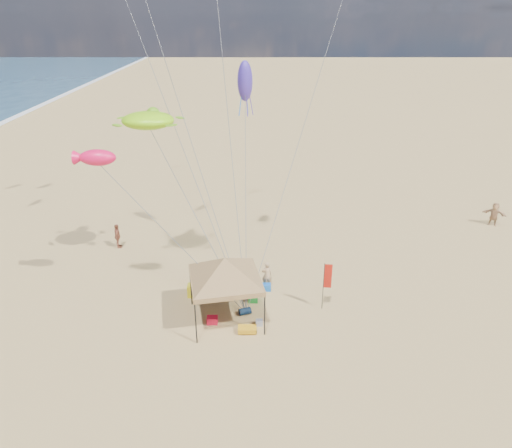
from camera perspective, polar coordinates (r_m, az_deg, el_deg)
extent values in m
plane|color=tan|center=(24.65, 0.00, -11.43)|extent=(280.00, 280.00, 0.00)
cylinder|color=black|center=(25.42, -7.83, -7.50)|extent=(0.07, 0.07, 2.18)
cylinder|color=black|center=(25.72, -0.49, -6.82)|extent=(0.07, 0.07, 2.18)
cylinder|color=black|center=(22.70, -7.25, -11.83)|extent=(0.07, 0.07, 2.18)
cylinder|color=black|center=(23.04, 1.05, -10.99)|extent=(0.07, 0.07, 2.18)
cube|color=olive|center=(23.49, -3.71, -6.71)|extent=(3.96, 3.96, 0.26)
pyramid|color=olive|center=(22.88, -3.79, -4.09)|extent=(6.50, 6.50, 1.09)
cylinder|color=black|center=(24.95, 8.09, -7.45)|extent=(0.04, 0.04, 2.74)
cube|color=red|center=(24.63, 8.65, -6.22)|extent=(0.40, 0.06, 1.37)
cube|color=red|center=(24.40, -5.27, -11.44)|extent=(0.54, 0.38, 0.38)
cube|color=blue|center=(26.86, 1.21, -7.61)|extent=(0.54, 0.38, 0.38)
cylinder|color=#0B1D34|center=(24.95, -1.33, -10.44)|extent=(0.69, 0.54, 0.36)
cylinder|color=#C73A0B|center=(27.19, -6.26, -7.35)|extent=(0.54, 0.69, 0.36)
cube|color=#157825|center=(25.86, -0.36, -8.58)|extent=(0.50, 0.50, 0.70)
cube|color=yellow|center=(26.50, -7.68, -7.92)|extent=(0.50, 0.50, 0.70)
cube|color=gray|center=(24.22, 0.39, -11.77)|extent=(0.34, 0.30, 0.28)
cube|color=#C99016|center=(23.69, -1.05, -12.55)|extent=(0.90, 0.50, 0.24)
imported|color=tan|center=(26.85, 1.31, -6.12)|extent=(0.63, 0.46, 1.58)
imported|color=#373B4B|center=(25.55, -5.67, -7.64)|extent=(1.07, 0.95, 1.84)
imported|color=silver|center=(26.31, -3.98, -6.62)|extent=(1.23, 0.82, 1.78)
imported|color=#935138|center=(32.42, -16.32, -1.40)|extent=(0.58, 1.04, 1.68)
imported|color=tan|center=(38.46, 26.75, 1.09)|extent=(1.66, 1.26, 1.75)
ellipsoid|color=#8CE010|center=(25.97, -12.88, 12.05)|extent=(3.35, 3.05, 0.91)
ellipsoid|color=#F8124F|center=(23.98, -18.52, 7.59)|extent=(1.80, 0.96, 0.78)
ellipsoid|color=#422CA7|center=(28.11, -1.33, 16.80)|extent=(0.95, 0.95, 2.27)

